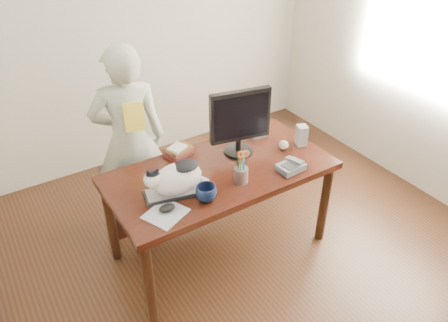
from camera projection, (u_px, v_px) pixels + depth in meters
room at (279, 131)px, 2.33m from camera, size 4.50×4.50×4.50m
desk at (215, 181)px, 3.22m from camera, size 1.60×0.80×0.75m
keyboard at (178, 191)px, 2.85m from camera, size 0.47×0.26×0.03m
cat at (175, 178)px, 2.78m from camera, size 0.44×0.28×0.25m
monitor at (240, 119)px, 3.10m from camera, size 0.45×0.26×0.51m
pen_cup at (241, 173)px, 2.93m from camera, size 0.12×0.12×0.25m
mousepad at (166, 214)px, 2.68m from camera, size 0.30×0.29×0.01m
mouse at (167, 208)px, 2.69m from camera, size 0.13×0.11×0.04m
coffee_mug at (206, 193)px, 2.77m from camera, size 0.18×0.18×0.11m
phone at (291, 166)px, 3.07m from camera, size 0.19×0.16×0.08m
speaker at (302, 135)px, 3.32m from camera, size 0.10×0.10×0.16m
baseball at (284, 145)px, 3.29m from camera, size 0.07×0.07×0.07m
book_stack at (179, 151)px, 3.23m from camera, size 0.23×0.20×0.07m
calculator at (255, 131)px, 3.50m from camera, size 0.15×0.19×0.05m
person at (130, 140)px, 3.38m from camera, size 0.64×0.51×1.55m
held_book at (134, 117)px, 3.11m from camera, size 0.16×0.12×0.20m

